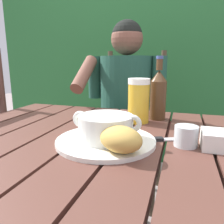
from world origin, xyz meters
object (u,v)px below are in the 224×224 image
(beer_bottle, at_px, (158,94))
(water_glass_small, at_px, (186,136))
(table_knife, at_px, (162,139))
(bread_roll, at_px, (121,139))
(soup_bowl, at_px, (106,126))
(person_eating, at_px, (124,103))
(beer_glass, at_px, (139,101))
(chair_near_diner, at_px, (131,128))
(serving_plate, at_px, (106,141))

(beer_bottle, bearing_deg, water_glass_small, -68.75)
(table_knife, bearing_deg, bread_roll, -121.74)
(soup_bowl, height_order, water_glass_small, soup_bowl)
(bread_roll, bearing_deg, table_knife, 58.26)
(person_eating, xyz_separation_m, water_glass_small, (0.35, -0.67, 0.04))
(person_eating, relative_size, water_glass_small, 18.28)
(beer_bottle, bearing_deg, beer_glass, -133.39)
(water_glass_small, bearing_deg, soup_bowl, -168.89)
(soup_bowl, distance_m, water_glass_small, 0.23)
(chair_near_diner, distance_m, bread_roll, 1.05)
(chair_near_diner, bearing_deg, serving_plate, -82.09)
(bread_roll, distance_m, water_glass_small, 0.20)
(person_eating, xyz_separation_m, bread_roll, (0.20, -0.79, 0.06))
(serving_plate, xyz_separation_m, table_knife, (0.16, 0.07, -0.00))
(beer_glass, height_order, water_glass_small, beer_glass)
(soup_bowl, xyz_separation_m, bread_roll, (0.07, -0.08, -0.00))
(beer_bottle, xyz_separation_m, water_glass_small, (0.11, -0.28, -0.08))
(table_knife, bearing_deg, soup_bowl, -156.43)
(serving_plate, height_order, beer_bottle, beer_bottle)
(serving_plate, xyz_separation_m, beer_bottle, (0.11, 0.33, 0.10))
(beer_bottle, bearing_deg, soup_bowl, -109.06)
(beer_glass, xyz_separation_m, beer_bottle, (0.07, 0.07, 0.02))
(serving_plate, bearing_deg, person_eating, 100.33)
(bread_roll, bearing_deg, beer_glass, 93.43)
(soup_bowl, distance_m, beer_glass, 0.26)
(beer_glass, bearing_deg, chair_near_diner, 104.74)
(bread_roll, relative_size, water_glass_small, 2.22)
(chair_near_diner, xyz_separation_m, bread_roll, (0.19, -0.99, 0.28))
(chair_near_diner, relative_size, bread_roll, 7.12)
(chair_near_diner, height_order, table_knife, chair_near_diner)
(soup_bowl, distance_m, table_knife, 0.18)
(chair_near_diner, relative_size, table_knife, 7.00)
(person_eating, bearing_deg, chair_near_diner, 89.16)
(soup_bowl, bearing_deg, person_eating, 100.33)
(beer_glass, bearing_deg, bread_roll, -86.57)
(bread_roll, height_order, table_knife, bread_roll)
(beer_bottle, height_order, table_knife, beer_bottle)
(person_eating, bearing_deg, beer_glass, -68.92)
(person_eating, relative_size, serving_plate, 4.12)
(soup_bowl, relative_size, water_glass_small, 3.19)
(beer_glass, xyz_separation_m, water_glass_small, (0.18, -0.21, -0.06))
(person_eating, distance_m, serving_plate, 0.72)
(chair_near_diner, bearing_deg, person_eating, -90.84)
(person_eating, xyz_separation_m, beer_bottle, (0.24, -0.39, 0.12))
(table_knife, bearing_deg, beer_glass, 120.26)
(person_eating, relative_size, soup_bowl, 5.73)
(water_glass_small, xyz_separation_m, table_knife, (-0.07, 0.02, -0.02))
(soup_bowl, xyz_separation_m, beer_bottle, (0.11, 0.33, 0.06))
(bread_roll, bearing_deg, serving_plate, 130.60)
(chair_near_diner, relative_size, soup_bowl, 4.95)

